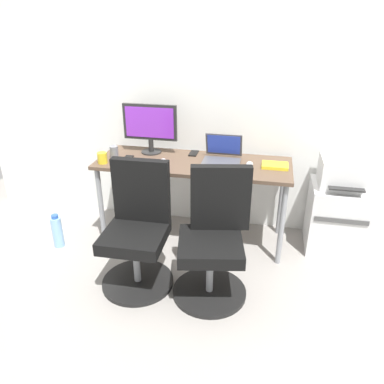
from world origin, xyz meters
name	(u,v)px	position (x,y,z in m)	size (l,w,h in m)	color
ground_plane	(193,237)	(0.00, 0.00, 0.00)	(5.28, 5.28, 0.00)	gray
back_wall	(202,86)	(0.00, 0.37, 1.30)	(4.40, 0.04, 2.60)	white
desk	(193,170)	(0.00, 0.00, 0.67)	(1.63, 0.58, 0.74)	brown
office_chair_left	(138,231)	(-0.27, -0.67, 0.42)	(0.54, 0.54, 0.94)	black
office_chair_right	(214,240)	(0.29, -0.67, 0.42)	(0.54, 0.54, 0.94)	black
side_cabinet	(336,217)	(1.23, 0.11, 0.29)	(0.46, 0.46, 0.59)	silver
printer	(344,172)	(1.23, 0.11, 0.71)	(0.38, 0.40, 0.24)	silver
water_bottle_on_floor	(57,231)	(-1.13, -0.39, 0.15)	(0.09, 0.09, 0.31)	#8CBFF2
desktop_monitor	(150,125)	(-0.42, 0.15, 0.99)	(0.48, 0.18, 0.43)	#262626
open_laptop	(222,155)	(0.24, 0.06, 0.80)	(0.31, 0.29, 0.22)	#4C4C51
keyboard_by_monitor	(142,166)	(-0.38, -0.21, 0.75)	(0.34, 0.12, 0.02)	#2D2D2D
keyboard_by_laptop	(215,172)	(0.22, -0.21, 0.75)	(0.34, 0.12, 0.02)	#B7B7B7
mouse_by_monitor	(250,164)	(0.47, 0.00, 0.76)	(0.06, 0.10, 0.03)	#B7B7B7
mouse_by_laptop	(163,161)	(-0.24, -0.08, 0.76)	(0.06, 0.10, 0.03)	silver
coffee_mug	(102,158)	(-0.73, -0.19, 0.79)	(0.08, 0.08, 0.09)	yellow
pen_cup	(114,152)	(-0.68, -0.05, 0.80)	(0.07, 0.07, 0.10)	slate
phone_near_laptop	(194,153)	(-0.04, 0.19, 0.75)	(0.07, 0.14, 0.01)	black
phone_near_monitor	(127,158)	(-0.57, -0.05, 0.75)	(0.07, 0.14, 0.01)	black
notebook	(275,166)	(0.67, 0.02, 0.76)	(0.21, 0.15, 0.03)	yellow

